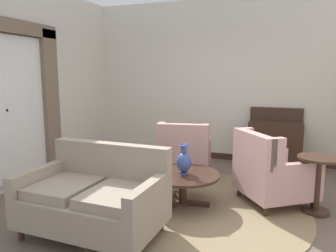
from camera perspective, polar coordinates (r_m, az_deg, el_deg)
name	(u,v)px	position (r m, az deg, el deg)	size (l,w,h in m)	color
ground	(182,217)	(4.07, 2.58, -15.73)	(8.09, 8.09, 0.00)	brown
wall_back	(225,81)	(6.51, 10.13, 7.83)	(5.59, 0.08, 3.15)	silver
wall_left	(42,82)	(5.80, -21.40, 7.20)	(0.08, 4.04, 3.15)	silver
baseboard_back	(223,156)	(6.66, 9.69, -5.30)	(5.43, 0.03, 0.12)	#382319
area_rug	(189,207)	(4.33, 3.77, -14.06)	(3.03, 3.03, 0.01)	#847051
window_with_curtains	(7,99)	(5.12, -26.67, 4.27)	(0.12, 2.12, 2.41)	silver
coffee_table	(183,178)	(4.25, 2.61, -9.26)	(0.96, 0.96, 0.44)	#382319
porcelain_vase	(184,162)	(4.15, 2.80, -6.33)	(0.19, 0.19, 0.39)	#384C93
settee	(95,198)	(3.62, -12.83, -12.30)	(1.51, 0.97, 0.94)	gray
armchair_foreground_right	(185,154)	(5.31, 2.98, -4.98)	(0.92, 0.94, 0.95)	tan
armchair_beside_settee	(270,173)	(4.50, 17.68, -7.97)	(1.16, 1.16, 0.98)	tan
side_table	(318,180)	(4.41, 25.02, -8.58)	(0.51, 0.51, 0.72)	#382319
sideboard	(275,141)	(6.25, 18.38, -2.60)	(0.94, 0.42, 1.09)	#382319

